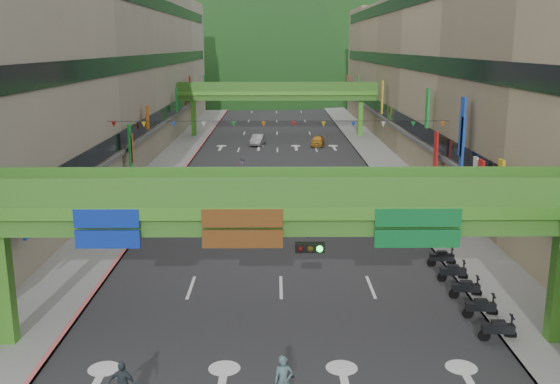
{
  "coord_description": "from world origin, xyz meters",
  "views": [
    {
      "loc": [
        -0.29,
        -17.2,
        11.8
      ],
      "look_at": [
        0.0,
        18.0,
        3.5
      ],
      "focal_mm": 40.0,
      "sensor_mm": 36.0,
      "label": 1
    }
  ],
  "objects_px": {
    "car_silver": "(258,140)",
    "pedestrian_red": "(421,209)",
    "overpass_near": "(307,225)",
    "scooter_rider_mid": "(293,212)",
    "car_yellow": "(318,141)"
  },
  "relations": [
    {
      "from": "scooter_rider_mid",
      "to": "car_yellow",
      "type": "distance_m",
      "value": 34.24
    },
    {
      "from": "overpass_near",
      "to": "car_yellow",
      "type": "relative_size",
      "value": 7.61
    },
    {
      "from": "scooter_rider_mid",
      "to": "pedestrian_red",
      "type": "relative_size",
      "value": 1.19
    },
    {
      "from": "overpass_near",
      "to": "scooter_rider_mid",
      "type": "bearing_deg",
      "value": 90.18
    },
    {
      "from": "overpass_near",
      "to": "car_silver",
      "type": "xyz_separation_m",
      "value": [
        -3.28,
        52.29,
        -4.56
      ]
    },
    {
      "from": "overpass_near",
      "to": "car_silver",
      "type": "distance_m",
      "value": 52.59
    },
    {
      "from": "car_yellow",
      "to": "pedestrian_red",
      "type": "height_order",
      "value": "pedestrian_red"
    },
    {
      "from": "overpass_near",
      "to": "car_yellow",
      "type": "bearing_deg",
      "value": 85.67
    },
    {
      "from": "scooter_rider_mid",
      "to": "car_silver",
      "type": "height_order",
      "value": "scooter_rider_mid"
    },
    {
      "from": "car_yellow",
      "to": "car_silver",
      "type": "bearing_deg",
      "value": -176.68
    },
    {
      "from": "pedestrian_red",
      "to": "car_silver",
      "type": "bearing_deg",
      "value": 80.54
    },
    {
      "from": "scooter_rider_mid",
      "to": "car_silver",
      "type": "relative_size",
      "value": 0.48
    },
    {
      "from": "car_silver",
      "to": "scooter_rider_mid",
      "type": "bearing_deg",
      "value": -75.6
    },
    {
      "from": "car_silver",
      "to": "pedestrian_red",
      "type": "xyz_separation_m",
      "value": [
        12.15,
        -33.45,
        0.15
      ]
    },
    {
      "from": "scooter_rider_mid",
      "to": "pedestrian_red",
      "type": "distance_m",
      "value": 9.01
    }
  ]
}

